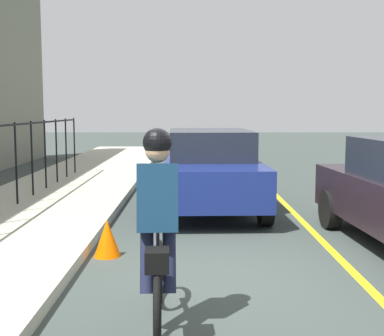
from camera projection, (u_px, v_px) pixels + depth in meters
ground_plane at (224, 277)px, 6.18m from camera, size 80.00×80.00×0.00m
lane_line_centre at (358, 277)px, 6.19m from camera, size 36.00×0.12×0.01m
cyclist_lead at (158, 230)px, 4.66m from camera, size 1.71×0.38×1.83m
parked_sedan_rear at (210, 168)px, 10.36m from camera, size 4.46×2.04×1.58m
traffic_cone_near at (107, 238)px, 7.03m from camera, size 0.36×0.36×0.51m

